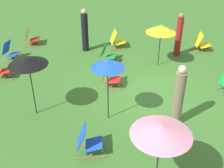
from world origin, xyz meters
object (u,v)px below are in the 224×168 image
object	(u,v)px
umbrella_0	(108,64)
person_0	(85,31)
person_1	(178,97)
deckchair_5	(117,40)
deckchair_12	(88,141)
person_2	(179,35)
deckchair_10	(31,38)
umbrella_3	(161,29)
deckchair_8	(1,68)
deckchair_2	(201,43)
umbrella_2	(28,61)
umbrella_1	(161,130)
deckchair_4	(107,54)
deckchair_1	(110,77)
deckchair_3	(10,52)

from	to	relation	value
umbrella_0	person_0	xyz separation A→B (m)	(4.86, 1.36, -0.93)
person_1	deckchair_5	bearing A→B (deg)	-179.45
deckchair_12	person_2	bearing A→B (deg)	-33.95
deckchair_10	umbrella_3	world-z (taller)	umbrella_3
deckchair_8	person_0	world-z (taller)	person_0
deckchair_2	umbrella_2	distance (m)	7.95
deckchair_8	person_1	bearing A→B (deg)	-113.59
umbrella_3	person_0	distance (m)	3.46
umbrella_1	person_1	world-z (taller)	person_1
deckchair_4	person_2	size ratio (longest dim) A/B	0.46
deckchair_2	umbrella_1	size ratio (longest dim) A/B	0.48
deckchair_1	deckchair_3	world-z (taller)	same
deckchair_8	deckchair_10	xyz separation A→B (m)	(3.05, -0.18, 0.00)
deckchair_3	person_2	size ratio (longest dim) A/B	0.45
deckchair_4	umbrella_3	world-z (taller)	umbrella_3
deckchair_8	umbrella_1	size ratio (longest dim) A/B	0.48
deckchair_2	person_0	size ratio (longest dim) A/B	0.44
deckchair_8	umbrella_1	distance (m)	7.22
deckchair_1	umbrella_2	bearing A→B (deg)	138.37
deckchair_1	umbrella_3	xyz separation A→B (m)	(1.74, -1.84, 1.18)
deckchair_5	person_0	distance (m)	1.51
deckchair_1	umbrella_0	distance (m)	2.36
deckchair_2	deckchair_12	size ratio (longest dim) A/B	1.00
deckchair_2	person_1	xyz separation A→B (m)	(-5.20, 1.81, 0.53)
umbrella_3	person_0	size ratio (longest dim) A/B	0.90
deckchair_3	deckchair_10	bearing A→B (deg)	-1.19
umbrella_0	deckchair_5	bearing A→B (deg)	-0.15
deckchair_2	person_2	distance (m)	1.35
umbrella_3	deckchair_10	bearing A→B (deg)	73.46
umbrella_0	umbrella_2	world-z (taller)	umbrella_0
umbrella_2	person_2	size ratio (longest dim) A/B	1.01
umbrella_0	umbrella_2	xyz separation A→B (m)	(0.11, 2.24, -0.05)
deckchair_3	deckchair_12	world-z (taller)	same
deckchair_5	umbrella_3	world-z (taller)	umbrella_3
umbrella_2	umbrella_0	bearing A→B (deg)	-92.93
deckchair_5	person_0	bearing A→B (deg)	88.64
deckchair_2	person_0	xyz separation A→B (m)	(-0.22, 5.16, 0.54)
deckchair_1	deckchair_10	xyz separation A→B (m)	(3.44, 3.92, 0.00)
umbrella_0	person_0	distance (m)	5.14
deckchair_5	deckchair_10	xyz separation A→B (m)	(0.09, 3.99, 0.00)
deckchair_8	umbrella_0	xyz separation A→B (m)	(-2.23, -4.16, 1.47)
deckchair_5	umbrella_0	xyz separation A→B (m)	(-5.19, 0.01, 1.47)
deckchair_3	deckchair_10	distance (m)	1.63
person_1	person_2	size ratio (longest dim) A/B	1.01
deckchair_1	deckchair_8	size ratio (longest dim) A/B	1.00
deckchair_4	deckchair_12	distance (m)	5.18
deckchair_10	person_0	distance (m)	2.70
deckchair_8	deckchair_12	xyz separation A→B (m)	(-3.70, -3.75, 0.00)
deckchair_10	person_2	size ratio (longest dim) A/B	0.45
deckchair_4	deckchair_5	world-z (taller)	same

